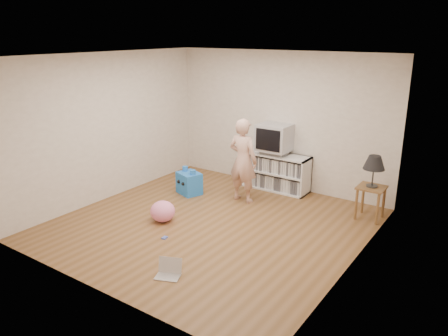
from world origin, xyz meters
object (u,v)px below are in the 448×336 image
Objects in this scene: side_table at (371,194)px; person at (243,161)px; laptop at (169,271)px; crt_tv at (275,137)px; dvd_deck at (274,152)px; table_lamp at (374,163)px; media_unit at (274,171)px; plush_blue at (189,183)px; plush_pink at (163,211)px.

person is at bearing -166.59° from side_table.
crt_tv is at bearing 74.81° from laptop.
table_lamp reaches higher than dvd_deck.
media_unit reaches higher than plush_blue.
plush_blue is (-1.02, -0.27, -0.54)m from person.
plush_pink is (-2.70, -1.99, -0.77)m from table_lamp.
person is 1.18m from plush_blue.
side_table is (1.97, -0.37, -0.60)m from crt_tv.
plush_pink is (-0.73, -2.38, -0.18)m from media_unit.
dvd_deck is at bearing 64.36° from plush_blue.
media_unit reaches higher than laptop.
plush_blue is 1.30m from plush_pink.
dvd_deck is 0.89m from person.
crt_tv reaches higher than side_table.
person is 2.82m from laptop.
plush_blue is at bearing -135.54° from dvd_deck.
dvd_deck is (-0.00, -0.02, 0.39)m from media_unit.
crt_tv is 1.15× the size of plush_blue.
dvd_deck is at bearing 169.38° from table_lamp.
side_table is (1.97, -0.37, -0.32)m from dvd_deck.
crt_tv is at bearing 64.28° from plush_blue.
media_unit is 0.67m from crt_tv.
dvd_deck reaches higher than plush_pink.
table_lamp is (0.00, 0.00, 0.53)m from side_table.
plush_pink is at bearing -107.10° from dvd_deck.
person reaches higher than table_lamp.
side_table reaches higher than plush_blue.
table_lamp is 1.30× the size of plush_pink.
dvd_deck is at bearing 74.80° from laptop.
table_lamp is 0.99× the size of plush_blue.
person is 2.88× the size of plush_blue.
table_lamp is at bearing -10.52° from crt_tv.
dvd_deck is 0.29m from crt_tv.
plush_pink is at bearing 69.60° from person.
side_table is at bearing 36.42° from plush_pink.
media_unit reaches higher than plush_pink.
media_unit is at bearing 168.94° from side_table.
side_table is 3.37m from plush_pink.
plush_pink is (-1.17, 1.18, 0.11)m from laptop.
side_table is at bearing 33.75° from plush_blue.
side_table is 3.54m from laptop.
dvd_deck reaches higher than side_table.
dvd_deck is 1.71m from plush_blue.
dvd_deck is at bearing 72.90° from plush_pink.
plush_pink is (0.44, -1.22, -0.04)m from plush_blue.
table_lamp is 2.19m from person.
side_table is 3.24m from plush_blue.
person is (-0.15, -0.87, -0.27)m from crt_tv.
media_unit is 2.33× the size of crt_tv.
media_unit is 2.55× the size of side_table.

